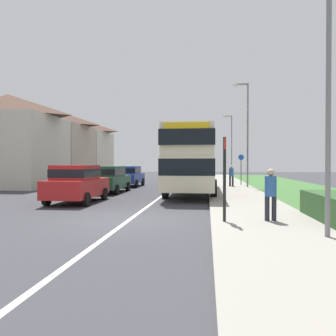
# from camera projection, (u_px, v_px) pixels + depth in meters

# --- Properties ---
(ground_plane) EXTENTS (120.00, 120.00, 0.00)m
(ground_plane) POSITION_uv_depth(u_px,v_px,m) (128.00, 221.00, 10.64)
(ground_plane) COLOR #38383D
(lane_marking_centre) EXTENTS (0.14, 60.00, 0.01)m
(lane_marking_centre) POSITION_uv_depth(u_px,v_px,m) (162.00, 196.00, 18.58)
(lane_marking_centre) COLOR silver
(lane_marking_centre) RESTS_ON ground_plane
(pavement_near_side) EXTENTS (3.20, 68.00, 0.12)m
(pavement_near_side) POSITION_uv_depth(u_px,v_px,m) (243.00, 200.00, 16.11)
(pavement_near_side) COLOR gray
(pavement_near_side) RESTS_ON ground_plane
(grass_verge_seaward) EXTENTS (6.00, 68.00, 0.08)m
(grass_verge_seaward) POSITION_uv_depth(u_px,v_px,m) (336.00, 201.00, 15.61)
(grass_verge_seaward) COLOR #3D6B33
(grass_verge_seaward) RESTS_ON ground_plane
(roadside_hedge) EXTENTS (1.10, 3.53, 0.90)m
(roadside_hedge) POSITION_uv_depth(u_px,v_px,m) (335.00, 209.00, 9.98)
(roadside_hedge) COLOR #2D5128
(roadside_hedge) RESTS_ON ground_plane
(double_decker_bus) EXTENTS (2.80, 11.23, 3.70)m
(double_decker_bus) POSITION_uv_depth(u_px,v_px,m) (192.00, 158.00, 20.32)
(double_decker_bus) COLOR beige
(double_decker_bus) RESTS_ON ground_plane
(parked_car_red) EXTENTS (1.97, 4.03, 1.74)m
(parked_car_red) POSITION_uv_depth(u_px,v_px,m) (77.00, 182.00, 15.40)
(parked_car_red) COLOR #B21E1E
(parked_car_red) RESTS_ON ground_plane
(parked_car_dark_green) EXTENTS (1.95, 4.46, 1.64)m
(parked_car_dark_green) POSITION_uv_depth(u_px,v_px,m) (108.00, 178.00, 20.69)
(parked_car_dark_green) COLOR #19472D
(parked_car_dark_green) RESTS_ON ground_plane
(parked_car_blue) EXTENTS (1.94, 4.12, 1.59)m
(parked_car_blue) POSITION_uv_depth(u_px,v_px,m) (129.00, 175.00, 26.22)
(parked_car_blue) COLOR navy
(parked_car_blue) RESTS_ON ground_plane
(pedestrian_at_stop) EXTENTS (0.34, 0.34, 1.67)m
(pedestrian_at_stop) POSITION_uv_depth(u_px,v_px,m) (271.00, 192.00, 9.91)
(pedestrian_at_stop) COLOR #23232D
(pedestrian_at_stop) RESTS_ON ground_plane
(pedestrian_walking_away) EXTENTS (0.34, 0.34, 1.67)m
(pedestrian_walking_away) POSITION_uv_depth(u_px,v_px,m) (231.00, 175.00, 24.73)
(pedestrian_walking_away) COLOR #23232D
(pedestrian_walking_away) RESTS_ON ground_plane
(bus_stop_sign) EXTENTS (0.09, 0.52, 2.60)m
(bus_stop_sign) POSITION_uv_depth(u_px,v_px,m) (225.00, 173.00, 9.81)
(bus_stop_sign) COLOR black
(bus_stop_sign) RESTS_ON ground_plane
(cycle_route_sign) EXTENTS (0.44, 0.08, 2.52)m
(cycle_route_sign) POSITION_uv_depth(u_px,v_px,m) (241.00, 168.00, 26.62)
(cycle_route_sign) COLOR slate
(cycle_route_sign) RESTS_ON ground_plane
(street_lamp_near) EXTENTS (1.14, 0.20, 6.56)m
(street_lamp_near) POSITION_uv_depth(u_px,v_px,m) (323.00, 78.00, 7.74)
(street_lamp_near) COLOR slate
(street_lamp_near) RESTS_ON ground_plane
(street_lamp_mid) EXTENTS (1.14, 0.20, 7.53)m
(street_lamp_mid) POSITION_uv_depth(u_px,v_px,m) (246.00, 128.00, 23.92)
(street_lamp_mid) COLOR slate
(street_lamp_mid) RESTS_ON ground_plane
(street_lamp_far) EXTENTS (1.14, 0.20, 7.83)m
(street_lamp_far) POSITION_uv_depth(u_px,v_px,m) (231.00, 142.00, 42.27)
(street_lamp_far) COLOR slate
(street_lamp_far) RESTS_ON ground_plane
(house_terrace_far_side) EXTENTS (7.26, 19.71, 7.11)m
(house_terrace_far_side) POSITION_uv_depth(u_px,v_px,m) (49.00, 145.00, 32.17)
(house_terrace_far_side) COLOR beige
(house_terrace_far_side) RESTS_ON ground_plane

